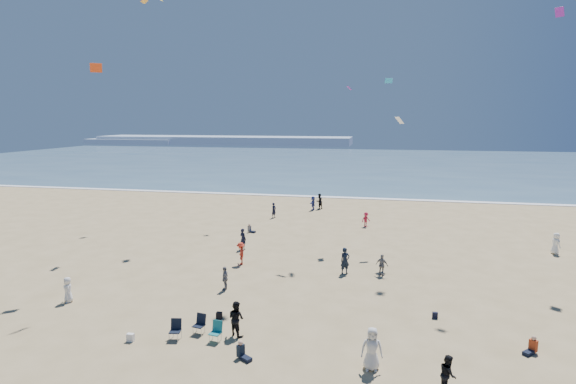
# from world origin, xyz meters

# --- Properties ---
(ground) EXTENTS (220.00, 220.00, 0.00)m
(ground) POSITION_xyz_m (0.00, 0.00, 0.00)
(ground) COLOR tan
(ground) RESTS_ON ground
(ocean) EXTENTS (220.00, 100.00, 0.06)m
(ocean) POSITION_xyz_m (0.00, 95.00, 0.03)
(ocean) COLOR #476B84
(ocean) RESTS_ON ground
(surf_line) EXTENTS (220.00, 1.20, 0.08)m
(surf_line) POSITION_xyz_m (0.00, 45.00, 0.04)
(surf_line) COLOR white
(surf_line) RESTS_ON ground
(headland_far) EXTENTS (110.00, 20.00, 3.20)m
(headland_far) POSITION_xyz_m (-60.00, 170.00, 1.60)
(headland_far) COLOR #7A8EA8
(headland_far) RESTS_ON ground
(headland_near) EXTENTS (40.00, 14.00, 2.00)m
(headland_near) POSITION_xyz_m (-100.00, 165.00, 1.00)
(headland_near) COLOR #7A8EA8
(headland_near) RESTS_ON ground
(standing_flyers) EXTENTS (32.71, 41.12, 1.91)m
(standing_flyers) POSITION_xyz_m (3.45, 16.20, 0.85)
(standing_flyers) COLOR silver
(standing_flyers) RESTS_ON ground
(seated_group) EXTENTS (20.25, 27.76, 0.84)m
(seated_group) POSITION_xyz_m (3.66, 5.24, 0.42)
(seated_group) COLOR white
(seated_group) RESTS_ON ground
(chair_cluster) EXTENTS (2.69, 1.50, 1.00)m
(chair_cluster) POSITION_xyz_m (-1.68, 3.42, 0.50)
(chair_cluster) COLOR black
(chair_cluster) RESTS_ON ground
(white_tote) EXTENTS (0.35, 0.20, 0.40)m
(white_tote) POSITION_xyz_m (-4.71, 2.49, 0.20)
(white_tote) COLOR white
(white_tote) RESTS_ON ground
(black_backpack) EXTENTS (0.30, 0.22, 0.38)m
(black_backpack) POSITION_xyz_m (-1.35, 5.73, 0.19)
(black_backpack) COLOR black
(black_backpack) RESTS_ON ground
(navy_bag) EXTENTS (0.28, 0.18, 0.34)m
(navy_bag) POSITION_xyz_m (10.14, 8.18, 0.17)
(navy_bag) COLOR black
(navy_bag) RESTS_ON ground
(kites_aloft) EXTENTS (37.78, 40.30, 29.06)m
(kites_aloft) POSITION_xyz_m (10.06, 12.69, 15.42)
(kites_aloft) COLOR yellow
(kites_aloft) RESTS_ON ground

